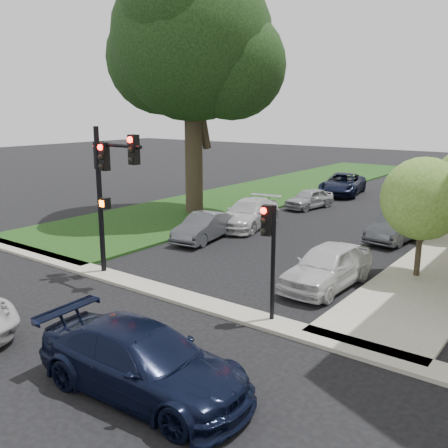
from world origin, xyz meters
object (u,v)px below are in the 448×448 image
Objects in this scene: eucalyptus at (191,40)px; car_parked_0 at (327,266)px; car_parked_1 at (398,227)px; car_parked_6 at (249,214)px; small_tree_a at (423,199)px; car_parked_7 at (309,199)px; car_parked_8 at (343,184)px; car_parked_2 at (418,215)px; car_cross_far at (143,361)px; car_parked_5 at (204,227)px; traffic_signal_secondary at (270,241)px; traffic_signal_main at (107,175)px.

eucalyptus reaches higher than car_parked_0.
car_parked_1 is 0.84× the size of car_parked_6.
small_tree_a reaches higher than car_parked_0.
car_parked_7 is (5.03, 5.66, -9.52)m from eucalyptus.
car_parked_6 is at bearing -100.02° from car_parked_8.
car_parked_0 is 1.23× the size of car_parked_7.
car_parked_8 reaches higher than car_parked_2.
car_parked_8 is (-0.48, 6.31, 0.16)m from car_parked_7.
car_cross_far is 1.44× the size of car_parked_7.
eucalyptus reaches higher than car_parked_5.
car_parked_2 is (-0.09, 15.72, -1.88)m from traffic_signal_secondary.
car_parked_5 is at bearing 94.53° from traffic_signal_main.
car_parked_8 is (-0.30, 13.07, 0.05)m from car_parked_6.
traffic_signal_secondary is 12.55m from car_parked_6.
car_parked_5 is at bearing -100.95° from car_parked_8.
car_cross_far is at bearing -53.10° from eucalyptus.
eucalyptus is at bearing -120.97° from car_parked_7.
eucalyptus is 3.22× the size of small_tree_a.
eucalyptus is at bearing 138.00° from traffic_signal_secondary.
car_parked_5 is at bearing -177.20° from small_tree_a.
car_parked_6 is at bearing -12.81° from eucalyptus.
small_tree_a is 1.13× the size of car_parked_5.
car_parked_2 is at bearing 90.32° from traffic_signal_secondary.
eucalyptus reaches higher than car_parked_8.
eucalyptus is 15.52m from car_parked_1.
car_parked_8 is at bearing 145.65° from car_parked_2.
eucalyptus is 10.64m from car_parked_6.
car_parked_5 is at bearing 164.32° from car_parked_0.
eucalyptus is 3.96× the size of car_parked_7.
car_parked_7 is at bearing 121.62° from car_parked_0.
car_parked_5 is 10.43m from car_parked_7.
car_parked_6 is (-7.43, 9.95, -1.77)m from traffic_signal_secondary.
traffic_signal_main reaches higher than car_parked_6.
traffic_signal_main is 9.14m from car_cross_far.
traffic_signal_main reaches higher than small_tree_a.
car_parked_7 is (-7.16, 0.99, 0.00)m from car_parked_2.
car_parked_0 is (12.38, -7.21, -9.37)m from eucalyptus.
car_parked_6 is (-7.34, -5.77, 0.11)m from car_parked_2.
car_parked_6 is (-9.86, 3.17, -2.32)m from small_tree_a.
traffic_signal_secondary reaches higher than car_cross_far.
traffic_signal_main is at bearing -114.99° from car_parked_1.
traffic_signal_main is 1.10× the size of car_parked_6.
small_tree_a is at bearing -15.54° from car_cross_far.
car_parked_1 is (0.22, 16.91, -0.07)m from car_cross_far.
small_tree_a is at bearing -27.34° from car_parked_6.
car_parked_6 is at bearing -159.38° from car_parked_1.
car_parked_6 is 13.07m from car_parked_8.
car_parked_6 is at bearing 162.18° from small_tree_a.
traffic_signal_secondary is at bearing -42.00° from eucalyptus.
car_parked_5 reaches higher than car_parked_2.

